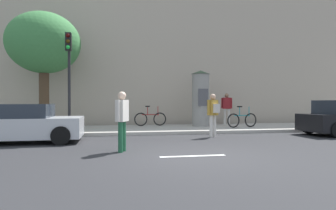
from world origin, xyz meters
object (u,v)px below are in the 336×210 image
traffic_light (69,66)px  street_tree (44,44)px  pedestrian_in_dark_shirt (213,111)px  parked_car_dark (22,124)px  pedestrian_with_bag (122,116)px  bicycle_upright (150,119)px  pedestrian_tallest (227,106)px  poster_column (201,98)px  bicycle_leaning (242,120)px

traffic_light → street_tree: bearing=123.7°
street_tree → pedestrian_in_dark_shirt: (7.42, -3.55, -3.21)m
street_tree → parked_car_dark: street_tree is taller
pedestrian_with_bag → pedestrian_in_dark_shirt: pedestrian_in_dark_shirt is taller
traffic_light → pedestrian_in_dark_shirt: (5.90, -1.28, -1.91)m
parked_car_dark → pedestrian_with_bag: bearing=-36.1°
street_tree → pedestrian_in_dark_shirt: bearing=-25.6°
pedestrian_in_dark_shirt → parked_car_dark: bearing=-176.8°
street_tree → bicycle_upright: street_tree is taller
pedestrian_tallest → traffic_light: bearing=-159.1°
poster_column → pedestrian_tallest: poster_column is taller
pedestrian_tallest → parked_car_dark: (-9.56, -4.84, -0.54)m
traffic_light → pedestrian_with_bag: traffic_light is taller
poster_column → traffic_light: bearing=-159.7°
traffic_light → street_tree: size_ratio=0.74×
poster_column → pedestrian_tallest: bearing=23.3°
poster_column → bicycle_leaning: size_ratio=1.72×
pedestrian_tallest → pedestrian_with_bag: bearing=-129.5°
pedestrian_in_dark_shirt → pedestrian_with_bag: bearing=-142.0°
pedestrian_tallest → street_tree: bearing=-174.8°
traffic_light → pedestrian_with_bag: 5.12m
poster_column → bicycle_upright: bearing=168.0°
traffic_light → bicycle_upright: size_ratio=2.37×
pedestrian_with_bag → pedestrian_in_dark_shirt: 4.78m
pedestrian_with_bag → parked_car_dark: 4.32m
traffic_light → poster_column: 6.99m
traffic_light → poster_column: (6.44, 2.38, -1.31)m
poster_column → pedestrian_in_dark_shirt: poster_column is taller
poster_column → pedestrian_tallest: size_ratio=1.67×
street_tree → poster_column: bearing=0.8°
pedestrian_with_bag → parked_car_dark: size_ratio=0.43×
traffic_light → pedestrian_with_bag: (2.14, -4.23, -1.93)m
pedestrian_in_dark_shirt → poster_column: bearing=81.6°
pedestrian_in_dark_shirt → parked_car_dark: 7.27m
pedestrian_in_dark_shirt → bicycle_upright: pedestrian_in_dark_shirt is taller
traffic_light → parked_car_dark: bearing=-128.3°
pedestrian_in_dark_shirt → pedestrian_tallest: size_ratio=0.99×
poster_column → pedestrian_in_dark_shirt: (-0.54, -3.66, -0.60)m
pedestrian_in_dark_shirt → parked_car_dark: size_ratio=0.44×
pedestrian_in_dark_shirt → pedestrian_tallest: pedestrian_tallest is taller
poster_column → street_tree: (-7.96, -0.11, 2.61)m
street_tree → parked_car_dark: size_ratio=1.40×
pedestrian_in_dark_shirt → parked_car_dark: (-7.24, -0.41, -0.40)m
pedestrian_tallest → bicycle_upright: 4.50m
street_tree → pedestrian_tallest: (9.74, 0.88, -3.07)m
bicycle_upright → pedestrian_tallest: bearing=2.6°
pedestrian_with_bag → pedestrian_in_dark_shirt: (3.77, 2.94, 0.03)m
bicycle_leaning → pedestrian_in_dark_shirt: bearing=-134.2°
poster_column → parked_car_dark: poster_column is taller
street_tree → pedestrian_in_dark_shirt: 8.83m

